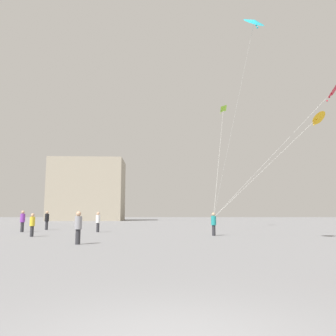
# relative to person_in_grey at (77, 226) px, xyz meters

# --- Properties ---
(person_in_grey) EXTENTS (0.37, 0.37, 1.72)m
(person_in_grey) POSITION_rel_person_in_grey_xyz_m (0.00, 0.00, 0.00)
(person_in_grey) COLOR #2D2D33
(person_in_grey) RESTS_ON ground_plane
(person_in_black) EXTENTS (0.40, 0.40, 1.85)m
(person_in_black) POSITION_rel_person_in_grey_xyz_m (-7.30, 15.78, 0.07)
(person_in_black) COLOR #2D2D33
(person_in_black) RESTS_ON ground_plane
(person_in_yellow) EXTENTS (0.35, 0.35, 1.62)m
(person_in_yellow) POSITION_rel_person_in_grey_xyz_m (-4.78, 5.89, -0.06)
(person_in_yellow) COLOR #2D2D33
(person_in_yellow) RESTS_ON ground_plane
(person_in_white) EXTENTS (0.38, 0.38, 1.73)m
(person_in_white) POSITION_rel_person_in_grey_xyz_m (-1.41, 11.81, 0.01)
(person_in_white) COLOR #2D2D33
(person_in_white) RESTS_ON ground_plane
(person_in_teal) EXTENTS (0.36, 0.36, 1.67)m
(person_in_teal) POSITION_rel_person_in_grey_xyz_m (8.05, 6.95, -0.02)
(person_in_teal) COLOR #2D2D33
(person_in_teal) RESTS_ON ground_plane
(person_in_purple) EXTENTS (0.41, 0.41, 1.86)m
(person_in_purple) POSITION_rel_person_in_grey_xyz_m (-8.04, 11.88, 0.08)
(person_in_purple) COLOR #2D2D33
(person_in_purple) RESTS_ON ground_plane
(kite_lime_delta) EXTENTS (4.10, 15.99, 13.49)m
(kite_lime_delta) POSITION_rel_person_in_grey_xyz_m (11.41, 21.67, 13.04)
(kite_lime_delta) COLOR #8CD12D
(kite_cyan_diamond) EXTENTS (2.21, 8.09, 11.39)m
(kite_cyan_diamond) POSITION_rel_person_in_grey_xyz_m (9.52, -0.42, 11.19)
(kite_cyan_diamond) COLOR #1EB2C6
(kite_amber_diamond) EXTENTS (9.04, 1.47, 8.16)m
(kite_amber_diamond) POSITION_rel_person_in_grey_xyz_m (16.26, 7.27, 7.97)
(kite_amber_diamond) COLOR yellow
(kite_crimson_delta) EXTENTS (7.39, 5.78, 8.19)m
(kite_crimson_delta) POSITION_rel_person_in_grey_xyz_m (14.77, 2.03, 8.03)
(kite_crimson_delta) COLOR red
(building_left_hall) EXTENTS (17.05, 12.21, 14.27)m
(building_left_hall) POSITION_rel_person_in_grey_xyz_m (-14.23, 61.64, 6.19)
(building_left_hall) COLOR #A39984
(building_left_hall) RESTS_ON ground_plane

